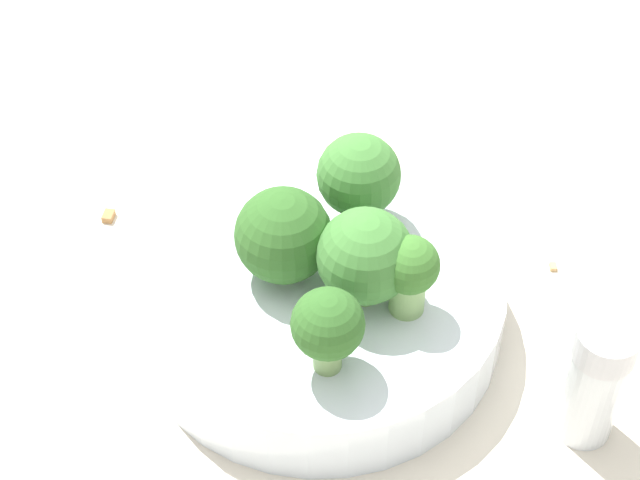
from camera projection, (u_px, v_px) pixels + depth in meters
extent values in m
plane|color=beige|center=(320.00, 324.00, 0.64)|extent=(3.00, 3.00, 0.00)
cylinder|color=silver|center=(320.00, 302.00, 0.62)|extent=(0.21, 0.21, 0.04)
cylinder|color=#84AD66|center=(364.00, 282.00, 0.59)|extent=(0.02, 0.02, 0.02)
sphere|color=#3D7533|center=(365.00, 256.00, 0.58)|extent=(0.05, 0.05, 0.05)
cylinder|color=#84AD66|center=(284.00, 260.00, 0.61)|extent=(0.03, 0.03, 0.02)
sphere|color=#2D5B23|center=(283.00, 235.00, 0.59)|extent=(0.06, 0.06, 0.06)
cylinder|color=#7A9E5B|center=(358.00, 203.00, 0.63)|extent=(0.02, 0.02, 0.03)
sphere|color=#3D7533|center=(359.00, 175.00, 0.62)|extent=(0.05, 0.05, 0.05)
cylinder|color=#7A9E5B|center=(328.00, 349.00, 0.56)|extent=(0.02, 0.02, 0.03)
sphere|color=#2D5B23|center=(328.00, 324.00, 0.54)|extent=(0.04, 0.04, 0.04)
cylinder|color=#84AD66|center=(408.00, 290.00, 0.58)|extent=(0.03, 0.03, 0.03)
sphere|color=#386B28|center=(410.00, 265.00, 0.57)|extent=(0.03, 0.03, 0.03)
cylinder|color=silver|center=(592.00, 393.00, 0.57)|extent=(0.03, 0.03, 0.06)
cylinder|color=#B7B7BC|center=(606.00, 345.00, 0.54)|extent=(0.03, 0.03, 0.02)
cube|color=olive|center=(108.00, 214.00, 0.70)|extent=(0.01, 0.01, 0.01)
cube|color=tan|center=(553.00, 265.00, 0.67)|extent=(0.01, 0.01, 0.01)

